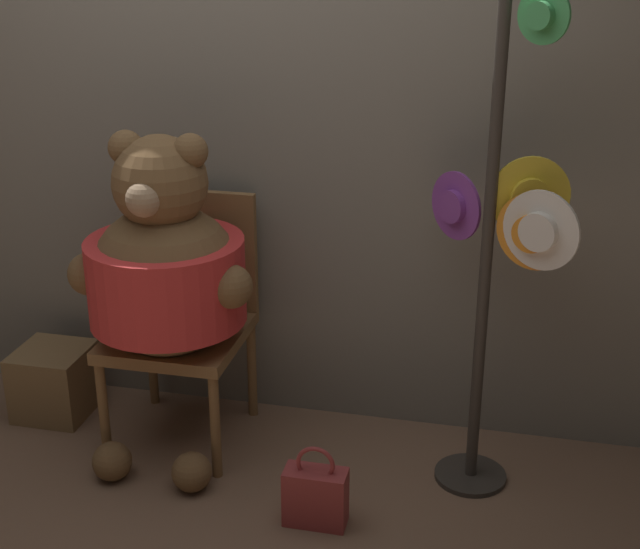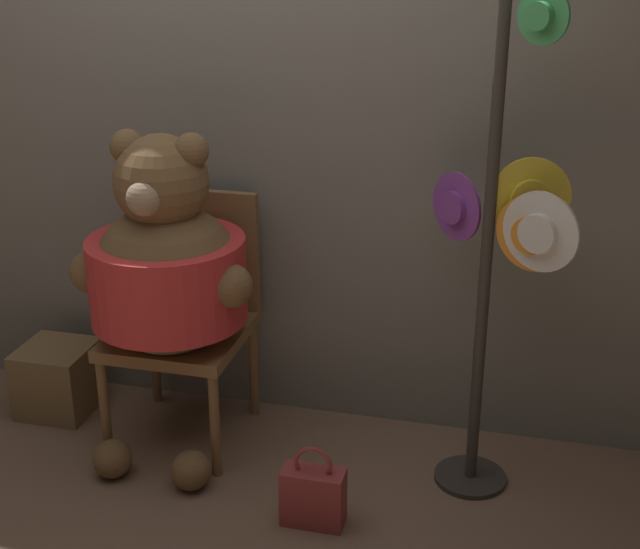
% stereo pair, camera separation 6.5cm
% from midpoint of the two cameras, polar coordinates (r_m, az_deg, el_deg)
% --- Properties ---
extents(ground_plane, '(14.00, 14.00, 0.00)m').
position_cam_midpoint_polar(ground_plane, '(3.54, -7.94, -13.61)').
color(ground_plane, brown).
extents(wall_back, '(8.00, 0.10, 2.28)m').
position_cam_midpoint_polar(wall_back, '(3.72, -4.49, 7.74)').
color(wall_back, slate).
rests_on(wall_back, ground_plane).
extents(chair, '(0.52, 0.54, 1.01)m').
position_cam_midpoint_polar(chair, '(3.70, -8.03, -2.19)').
color(chair, brown).
rests_on(chair, ground_plane).
extents(teddy_bear, '(0.73, 0.65, 1.33)m').
position_cam_midpoint_polar(teddy_bear, '(3.46, -9.27, 0.29)').
color(teddy_bear, brown).
rests_on(teddy_bear, ground_plane).
extents(hat_display_rack, '(0.52, 0.37, 1.86)m').
position_cam_midpoint_polar(hat_display_rack, '(3.17, 12.35, 1.71)').
color(hat_display_rack, '#332D28').
rests_on(hat_display_rack, ground_plane).
extents(handbag_on_ground, '(0.23, 0.11, 0.32)m').
position_cam_midpoint_polar(handbag_on_ground, '(3.29, 0.14, -13.95)').
color(handbag_on_ground, maroon).
rests_on(handbag_on_ground, ground_plane).
extents(wooden_crate, '(0.30, 0.30, 0.30)m').
position_cam_midpoint_polar(wooden_crate, '(4.11, -15.98, -6.43)').
color(wooden_crate, brown).
rests_on(wooden_crate, ground_plane).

